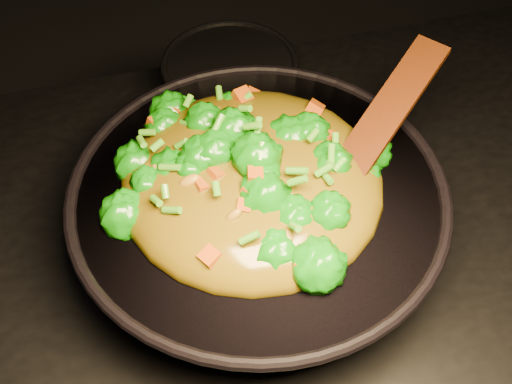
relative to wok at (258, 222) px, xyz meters
name	(u,v)px	position (x,y,z in m)	size (l,w,h in m)	color
wok	(258,222)	(0.00, 0.00, 0.00)	(0.45, 0.45, 0.13)	black
stir_fry	(252,155)	(-0.01, 0.01, 0.12)	(0.32, 0.32, 0.11)	#147B08
spatula	(371,137)	(0.14, 0.00, 0.11)	(0.29, 0.04, 0.01)	#3D0E04
back_pot	(231,89)	(0.03, 0.26, -0.01)	(0.20, 0.20, 0.11)	black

